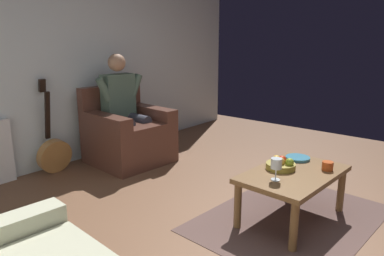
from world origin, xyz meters
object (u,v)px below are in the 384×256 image
(fruit_bowl, at_px, (281,164))
(candle_jar, at_px, (328,166))
(person_seated, at_px, (124,105))
(armchair, at_px, (127,135))
(coffee_table, at_px, (293,179))
(wine_glass_near, at_px, (276,165))
(decorative_dish, at_px, (298,158))
(guitar, at_px, (54,153))

(fruit_bowl, xyz_separation_m, candle_jar, (-0.22, 0.31, -0.00))
(candle_jar, bearing_deg, person_seated, -87.49)
(armchair, relative_size, coffee_table, 0.93)
(coffee_table, relative_size, candle_jar, 10.73)
(person_seated, height_order, candle_jar, person_seated)
(wine_glass_near, bearing_deg, coffee_table, 172.63)
(armchair, distance_m, wine_glass_near, 2.18)
(person_seated, relative_size, candle_jar, 14.19)
(wine_glass_near, xyz_separation_m, decorative_dish, (-0.57, -0.07, -0.11))
(candle_jar, bearing_deg, wine_glass_near, -25.92)
(fruit_bowl, bearing_deg, coffee_table, 90.92)
(armchair, relative_size, wine_glass_near, 5.19)
(coffee_table, relative_size, decorative_dish, 4.57)
(guitar, bearing_deg, candle_jar, 108.03)
(person_seated, distance_m, candle_jar, 2.43)
(armchair, relative_size, guitar, 0.86)
(candle_jar, bearing_deg, guitar, -71.97)
(fruit_bowl, bearing_deg, wine_glass_near, 17.60)
(person_seated, distance_m, coffee_table, 2.24)
(guitar, xyz_separation_m, wine_glass_near, (-0.41, 2.48, 0.31))
(armchair, height_order, guitar, guitar)
(coffee_table, relative_size, fruit_bowl, 4.02)
(person_seated, xyz_separation_m, wine_glass_near, (0.36, 2.18, -0.15))
(armchair, distance_m, candle_jar, 2.37)
(armchair, relative_size, candle_jar, 9.95)
(armchair, distance_m, decorative_dish, 2.08)
(person_seated, relative_size, guitar, 1.23)
(wine_glass_near, bearing_deg, armchair, -99.53)
(armchair, relative_size, person_seated, 0.70)
(wine_glass_near, xyz_separation_m, fruit_bowl, (-0.25, -0.08, -0.08))
(guitar, bearing_deg, coffee_table, 104.82)
(armchair, bearing_deg, wine_glass_near, 84.32)
(fruit_bowl, bearing_deg, person_seated, -93.07)
(armchair, xyz_separation_m, coffee_table, (0.11, 2.17, 0.03))
(fruit_bowl, bearing_deg, armchair, -93.05)
(coffee_table, bearing_deg, wine_glass_near, -7.37)
(person_seated, relative_size, wine_glass_near, 7.40)
(decorative_dish, bearing_deg, coffee_table, 18.56)
(armchair, bearing_deg, person_seated, -90.00)
(armchair, bearing_deg, coffee_table, 91.00)
(coffee_table, bearing_deg, decorative_dish, -161.44)
(armchair, distance_m, coffee_table, 2.18)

